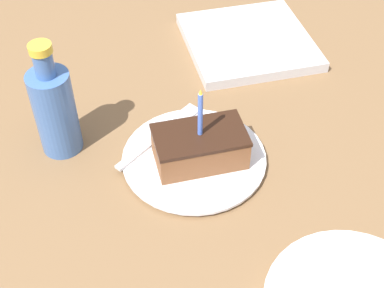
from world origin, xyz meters
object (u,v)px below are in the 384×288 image
Objects in this scene: marble_board at (248,42)px; fork at (164,132)px; bottle at (55,109)px; plate at (192,159)px; cake_slice at (200,146)px.

fork is at bearing -44.67° from marble_board.
bottle is 0.42m from marble_board.
fork is at bearing -153.74° from plate.
bottle is at bearing -62.76° from marble_board.
bottle reaches higher than marble_board.
bottle is at bearing -98.30° from fork.
plate is at bearing 26.26° from fork.
cake_slice is 0.33m from marble_board.
plate is at bearing -33.43° from marble_board.
plate is 0.07m from fork.
fork is 0.30m from marble_board.
fork is 0.82× the size of bottle.
plate is 0.95× the size of marble_board.
marble_board reaches higher than fork.
bottle is 0.82× the size of marble_board.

